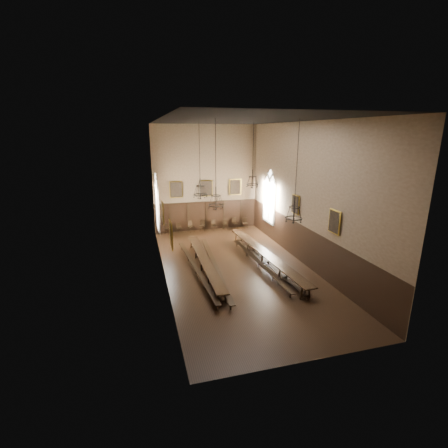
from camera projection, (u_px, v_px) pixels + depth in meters
name	position (u px, v px, depth m)	size (l,w,h in m)	color
floor	(237.00, 269.00, 20.61)	(9.00, 18.00, 0.02)	black
ceiling	(238.00, 120.00, 18.14)	(9.00, 18.00, 0.02)	black
wall_back	(206.00, 179.00, 27.74)	(9.00, 0.02, 9.00)	#7D664D
wall_front	(317.00, 250.00, 11.01)	(9.00, 0.02, 9.00)	#7D664D
wall_left	(161.00, 203.00, 18.24)	(0.02, 18.00, 9.00)	#7D664D
wall_right	(305.00, 195.00, 20.51)	(0.02, 18.00, 9.00)	#7D664D
wainscot_panelling	(237.00, 250.00, 20.26)	(9.00, 18.00, 2.50)	black
table_left	(205.00, 265.00, 20.23)	(0.79, 9.37, 0.73)	black
table_right	(265.00, 259.00, 21.11)	(1.38, 10.65, 0.83)	black
bench_left_outer	(196.00, 269.00, 19.78)	(0.78, 9.54, 0.43)	black
bench_left_inner	(215.00, 267.00, 20.12)	(1.00, 10.09, 0.45)	black
bench_right_inner	(259.00, 264.00, 20.68)	(0.61, 9.02, 0.41)	black
bench_right_outer	(271.00, 259.00, 21.36)	(0.57, 9.33, 0.42)	black
chair_0	(167.00, 231.00, 27.62)	(0.44, 0.44, 0.87)	black
chair_1	(179.00, 230.00, 27.87)	(0.46, 0.46, 0.87)	black
chair_2	(191.00, 229.00, 28.09)	(0.56, 0.56, 1.00)	black
chair_3	(202.00, 228.00, 28.39)	(0.55, 0.55, 0.97)	black
chair_4	(214.00, 227.00, 28.58)	(0.49, 0.49, 0.92)	black
chair_5	(225.00, 226.00, 28.83)	(0.43, 0.43, 0.90)	black
chair_6	(235.00, 225.00, 29.12)	(0.52, 0.52, 0.96)	black
chair_7	(245.00, 225.00, 29.27)	(0.44, 0.44, 0.91)	black
chandelier_back_left	(200.00, 190.00, 21.15)	(0.90, 0.90, 4.76)	black
chandelier_back_right	(252.00, 180.00, 22.25)	(0.83, 0.83, 4.27)	black
chandelier_front_left	(216.00, 199.00, 16.32)	(0.77, 0.77, 4.36)	black
chandelier_front_right	(294.00, 212.00, 17.28)	(0.93, 0.93, 5.25)	black
portrait_back_0	(176.00, 190.00, 27.18)	(1.10, 0.12, 1.40)	#A48227
portrait_back_1	(206.00, 188.00, 27.84)	(1.10, 0.12, 1.40)	#A48227
portrait_back_2	(235.00, 187.00, 28.49)	(1.10, 0.12, 1.40)	#A48227
portrait_left_0	(163.00, 213.00, 19.42)	(0.12, 1.00, 1.30)	#A48227
portrait_left_1	(171.00, 235.00, 15.24)	(0.12, 1.00, 1.30)	#A48227
portrait_right_0	(295.00, 204.00, 21.63)	(0.12, 1.00, 1.30)	#A48227
portrait_right_1	(334.00, 222.00, 17.45)	(0.12, 1.00, 1.30)	#A48227
window_right	(269.00, 196.00, 25.90)	(0.20, 2.20, 4.60)	white
window_left	(157.00, 202.00, 23.66)	(0.20, 2.20, 4.60)	white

